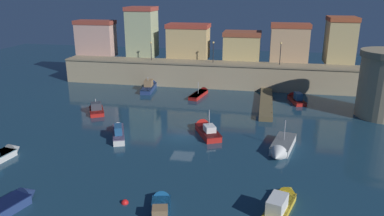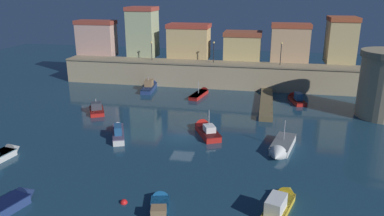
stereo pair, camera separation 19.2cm
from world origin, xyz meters
name	(u,v)px [view 2 (the right image)]	position (x,y,z in m)	size (l,w,h in m)	color
ground_plane	(182,136)	(0.00, 0.00, 0.00)	(124.27, 124.27, 0.00)	#19384C
quay_wall	(212,74)	(0.00, 22.61, 2.06)	(50.89, 4.09, 4.11)	tan
old_town_backdrop	(212,40)	(-0.64, 26.73, 7.31)	(48.48, 5.46, 8.87)	#CEA191
pier_dock	(266,103)	(9.16, 13.58, 0.34)	(1.73, 14.27, 0.70)	brown
quay_lamp_0	(152,48)	(-10.42, 22.61, 6.22)	(0.32, 0.32, 3.14)	black
quay_lamp_1	(214,49)	(0.21, 22.61, 6.39)	(0.32, 0.32, 3.42)	black
quay_lamp_2	(281,50)	(10.99, 22.61, 6.49)	(0.32, 0.32, 3.60)	black
moored_boat_0	(96,109)	(-13.17, 6.02, 0.46)	(3.59, 4.70, 2.41)	red
moored_boat_1	(206,129)	(2.44, 1.40, 0.46)	(4.17, 6.17, 3.57)	red
moored_boat_2	(201,93)	(-0.82, 16.95, 0.31)	(2.48, 6.55, 2.66)	red
moored_boat_3	(160,206)	(1.64, -14.69, 0.33)	(2.54, 5.42, 1.47)	#195689
moored_boat_4	(281,148)	(10.77, -2.27, 0.44)	(3.16, 6.50, 3.43)	silver
moored_boat_5	(118,131)	(-7.05, -1.35, 0.52)	(3.58, 6.39, 1.82)	silver
moored_boat_6	(0,155)	(-15.95, -9.38, 0.44)	(2.41, 5.72, 1.93)	silver
moored_boat_7	(296,98)	(13.33, 16.43, 0.43)	(2.77, 5.66, 1.99)	red
moored_boat_8	(279,205)	(10.35, -13.07, 0.49)	(3.54, 7.42, 2.06)	gold
moored_boat_9	(150,86)	(-9.68, 18.75, 0.54)	(2.32, 7.07, 2.73)	navy
moored_boat_10	(10,203)	(-9.47, -16.68, 0.41)	(2.98, 5.51, 1.58)	navy
mooring_buoy_0	(124,203)	(-1.36, -14.31, 0.00)	(0.58, 0.58, 0.58)	red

